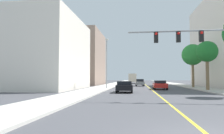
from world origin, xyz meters
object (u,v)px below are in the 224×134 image
(palm_far, at_px, (193,55))
(car_red, at_px, (160,85))
(traffic_signal_mast, at_px, (212,43))
(car_black, at_px, (125,86))
(car_gray, at_px, (140,82))
(palm_mid, at_px, (207,52))
(delivery_truck, at_px, (132,78))
(street_lamp, at_px, (107,61))

(palm_far, relative_size, car_red, 1.71)
(traffic_signal_mast, xyz_separation_m, palm_far, (4.24, 21.18, 1.42))
(car_black, bearing_deg, car_gray, 82.08)
(palm_mid, distance_m, delivery_truck, 37.76)
(street_lamp, relative_size, car_black, 1.93)
(street_lamp, distance_m, palm_far, 15.76)
(palm_far, bearing_deg, street_lamp, -158.20)
(traffic_signal_mast, height_order, car_red, traffic_signal_mast)
(car_red, bearing_deg, car_black, -123.86)
(street_lamp, distance_m, delivery_truck, 33.72)
(street_lamp, relative_size, palm_far, 1.02)
(traffic_signal_mast, height_order, car_black, traffic_signal_mast)
(car_red, xyz_separation_m, delivery_truck, (-4.92, 32.91, 0.91))
(car_black, bearing_deg, car_red, 53.38)
(palm_far, height_order, delivery_truck, palm_far)
(palm_far, height_order, car_red, palm_far)
(palm_far, bearing_deg, traffic_signal_mast, -101.32)
(traffic_signal_mast, relative_size, car_gray, 2.28)
(traffic_signal_mast, distance_m, delivery_truck, 49.37)
(palm_mid, bearing_deg, car_gray, 120.08)
(street_lamp, height_order, car_red, street_lamp)
(traffic_signal_mast, distance_m, palm_far, 21.64)
(car_black, height_order, delivery_truck, delivery_truck)
(car_red, height_order, car_black, car_black)
(palm_far, distance_m, car_gray, 12.69)
(delivery_truck, bearing_deg, car_gray, -85.78)
(traffic_signal_mast, distance_m, car_black, 11.83)
(traffic_signal_mast, bearing_deg, car_gray, 100.07)
(traffic_signal_mast, height_order, palm_far, palm_far)
(palm_far, bearing_deg, car_black, -132.32)
(traffic_signal_mast, xyz_separation_m, car_red, (-2.13, 15.87, -3.70))
(street_lamp, height_order, car_gray, street_lamp)
(traffic_signal_mast, relative_size, delivery_truck, 1.17)
(car_red, bearing_deg, delivery_truck, 99.50)
(palm_far, bearing_deg, car_gray, 142.71)
(car_gray, bearing_deg, delivery_truck, 92.91)
(traffic_signal_mast, relative_size, car_black, 2.41)
(palm_mid, xyz_separation_m, car_gray, (-8.92, 15.39, -4.50))
(street_lamp, height_order, palm_mid, street_lamp)
(traffic_signal_mast, distance_m, street_lamp, 18.50)
(traffic_signal_mast, bearing_deg, palm_mid, 73.08)
(palm_mid, xyz_separation_m, car_red, (-6.03, 3.04, -4.55))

